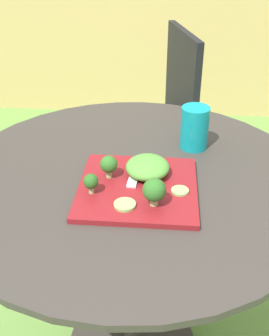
# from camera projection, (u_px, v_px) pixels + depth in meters

# --- Properties ---
(bamboo_fence) EXTENTS (8.00, 0.08, 1.40)m
(bamboo_fence) POSITION_uv_depth(u_px,v_px,m) (159.00, 19.00, 2.94)
(bamboo_fence) COLOR tan
(bamboo_fence) RESTS_ON ground_plane
(patio_table) EXTENTS (0.98, 0.98, 0.74)m
(patio_table) POSITION_uv_depth(u_px,v_px,m) (132.00, 240.00, 1.25)
(patio_table) COLOR #38332D
(patio_table) RESTS_ON ground_plane
(patio_chair) EXTENTS (0.55, 0.55, 0.90)m
(patio_chair) POSITION_uv_depth(u_px,v_px,m) (158.00, 112.00, 2.00)
(patio_chair) COLOR black
(patio_chair) RESTS_ON ground_plane
(salad_plate) EXTENTS (0.30, 0.30, 0.01)m
(salad_plate) POSITION_uv_depth(u_px,v_px,m) (138.00, 188.00, 1.05)
(salad_plate) COLOR maroon
(salad_plate) RESTS_ON patio_table
(drinking_glass) EXTENTS (0.08, 0.08, 0.13)m
(drinking_glass) POSITION_uv_depth(u_px,v_px,m) (194.00, 130.00, 1.22)
(drinking_glass) COLOR #0F8C93
(drinking_glass) RESTS_ON patio_table
(fork) EXTENTS (0.03, 0.15, 0.00)m
(fork) POSITION_uv_depth(u_px,v_px,m) (135.00, 174.00, 1.09)
(fork) COLOR silver
(fork) RESTS_ON salad_plate
(lettuce_mound) EXTENTS (0.11, 0.12, 0.04)m
(lettuce_mound) POSITION_uv_depth(u_px,v_px,m) (148.00, 167.00, 1.08)
(lettuce_mound) COLOR #519338
(lettuce_mound) RESTS_ON salad_plate
(broccoli_floret_0) EXTENTS (0.04, 0.04, 0.06)m
(broccoli_floret_0) POSITION_uv_depth(u_px,v_px,m) (109.00, 165.00, 1.06)
(broccoli_floret_0) COLOR #99B770
(broccoli_floret_0) RESTS_ON salad_plate
(broccoli_floret_1) EXTENTS (0.06, 0.06, 0.07)m
(broccoli_floret_1) POSITION_uv_depth(u_px,v_px,m) (154.00, 190.00, 0.96)
(broccoli_floret_1) COLOR #99B770
(broccoli_floret_1) RESTS_ON salad_plate
(broccoli_floret_2) EXTENTS (0.04, 0.04, 0.05)m
(broccoli_floret_2) POSITION_uv_depth(u_px,v_px,m) (91.00, 182.00, 1.01)
(broccoli_floret_2) COLOR #99B770
(broccoli_floret_2) RESTS_ON salad_plate
(cucumber_slice_0) EXTENTS (0.04, 0.04, 0.01)m
(cucumber_slice_0) POSITION_uv_depth(u_px,v_px,m) (180.00, 191.00, 1.02)
(cucumber_slice_0) COLOR #8EB766
(cucumber_slice_0) RESTS_ON salad_plate
(cucumber_slice_1) EXTENTS (0.05, 0.05, 0.01)m
(cucumber_slice_1) POSITION_uv_depth(u_px,v_px,m) (125.00, 205.00, 0.97)
(cucumber_slice_1) COLOR #8EB766
(cucumber_slice_1) RESTS_ON salad_plate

